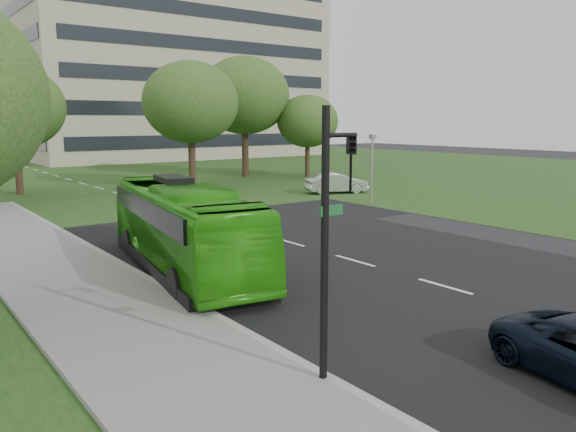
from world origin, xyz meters
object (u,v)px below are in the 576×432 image
object	(u,v)px
bus	(183,228)
camera_pole	(372,159)
tree_park_b	(14,107)
tree_park_e	(308,121)
sedan	(336,183)
tree_park_c	(190,102)
traffic_light	(332,225)
office_building	(175,67)
tree_park_d	(245,96)

from	to	relation	value
bus	camera_pole	size ratio (longest dim) A/B	2.48
tree_park_b	camera_pole	distance (m)	24.33
tree_park_e	sedan	size ratio (longest dim) A/B	1.69
tree_park_c	camera_pole	size ratio (longest dim) A/B	2.22
tree_park_e	bus	size ratio (longest dim) A/B	0.70
tree_park_b	traffic_light	bearing A→B (deg)	-92.41
tree_park_b	camera_pole	xyz separation A→B (m)	(16.46, -17.62, -3.22)
office_building	tree_park_e	bearing A→B (deg)	-96.28
traffic_light	camera_pole	size ratio (longest dim) A/B	1.26
bus	tree_park_b	bearing A→B (deg)	99.57
tree_park_d	tree_park_e	world-z (taller)	tree_park_d
office_building	tree_park_d	size ratio (longest dim) A/B	3.74
tree_park_b	bus	distance (m)	25.38
tree_park_d	bus	xyz separation A→B (m)	(-19.19, -26.19, -5.79)
tree_park_c	camera_pole	bearing A→B (deg)	-68.92
traffic_light	tree_park_e	bearing A→B (deg)	76.42
tree_park_b	tree_park_e	bearing A→B (deg)	-5.40
tree_park_b	tree_park_c	bearing A→B (deg)	-19.73
traffic_light	bus	bearing A→B (deg)	105.24
tree_park_c	tree_park_e	world-z (taller)	tree_park_c
sedan	bus	bearing A→B (deg)	145.84
tree_park_b	tree_park_e	distance (m)	23.87
tree_park_d	sedan	bearing A→B (deg)	-95.14
tree_park_e	bus	distance (m)	33.00
tree_park_e	sedan	bearing A→B (deg)	-118.79
office_building	tree_park_c	distance (m)	40.32
office_building	bus	world-z (taller)	office_building
traffic_light	sedan	bearing A→B (deg)	72.64
bus	traffic_light	world-z (taller)	traffic_light
tree_park_c	tree_park_d	world-z (taller)	tree_park_d
tree_park_c	bus	xyz separation A→B (m)	(-11.13, -20.96, -4.92)
camera_pole	tree_park_c	bearing A→B (deg)	104.48
office_building	sedan	distance (m)	47.44
tree_park_e	bus	bearing A→B (deg)	-136.13
office_building	bus	size ratio (longest dim) A/B	3.81
office_building	sedan	bearing A→B (deg)	-101.94
office_building	tree_park_e	distance (m)	35.59
traffic_light	tree_park_b	bearing A→B (deg)	112.15
tree_park_b	sedan	xyz separation A→B (m)	(18.04, -12.62, -5.24)
traffic_light	camera_pole	distance (m)	24.48
tree_park_c	sedan	size ratio (longest dim) A/B	2.16
tree_park_c	tree_park_d	size ratio (longest dim) A/B	0.88
sedan	tree_park_b	bearing A→B (deg)	76.31
office_building	bus	xyz separation A→B (m)	(-27.46, -57.32, -11.04)
tree_park_b	tree_park_c	world-z (taller)	tree_park_c
tree_park_e	bus	xyz separation A→B (m)	(-23.65, -22.74, -3.53)
tree_park_c	tree_park_d	xyz separation A→B (m)	(8.06, 5.24, 0.87)
tree_park_c	bus	world-z (taller)	tree_park_c
tree_park_d	bus	world-z (taller)	tree_park_d
tree_park_c	sedan	bearing A→B (deg)	-51.59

